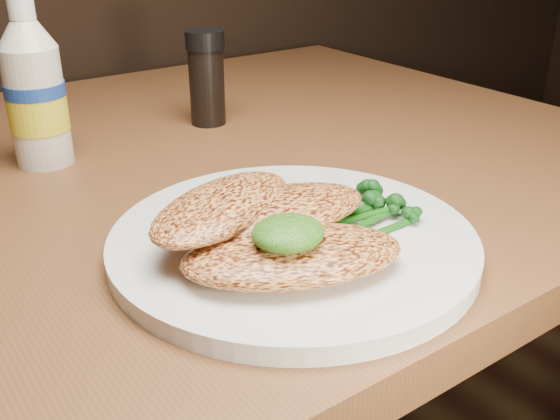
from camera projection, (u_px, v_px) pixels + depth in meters
plate at (293, 241)px, 0.52m from camera, size 0.29×0.29×0.02m
chicken_front at (293, 255)px, 0.46m from camera, size 0.18×0.14×0.03m
chicken_mid at (274, 212)px, 0.50m from camera, size 0.17×0.10×0.02m
chicken_back at (223, 206)px, 0.49m from camera, size 0.17×0.13×0.02m
pesto_front at (288, 233)px, 0.44m from camera, size 0.06×0.05×0.02m
broccolini_bundle at (342, 213)px, 0.52m from camera, size 0.16×0.14×0.02m
mayo_bottle at (34, 84)px, 0.66m from camera, size 0.07×0.07×0.17m
pepper_grinder at (207, 78)px, 0.80m from camera, size 0.06×0.06×0.12m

